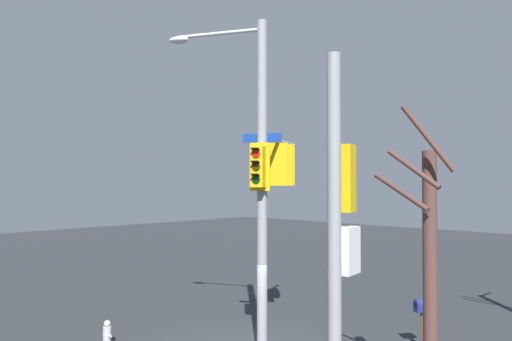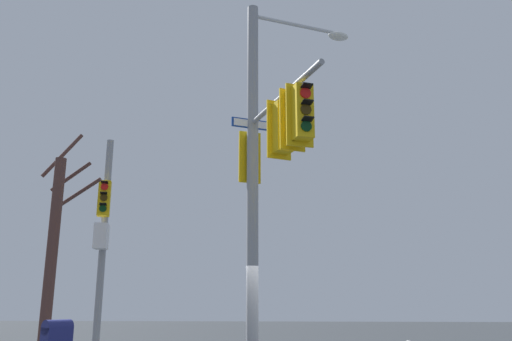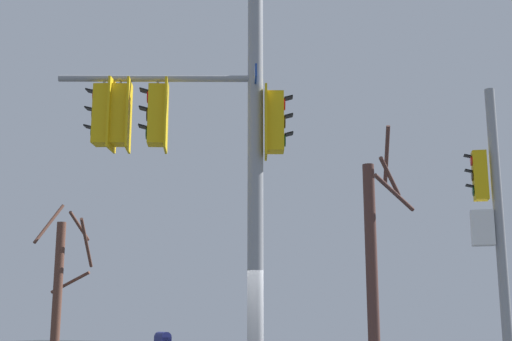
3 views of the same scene
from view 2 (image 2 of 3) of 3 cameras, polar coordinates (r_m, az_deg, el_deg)
main_signal_pole_assembly at (r=11.92m, az=1.35°, el=2.48°), size 3.15×4.66×9.19m
secondary_pole_assembly at (r=16.64m, az=-16.54°, el=-6.65°), size 0.47×0.77×6.79m
mailbox at (r=9.23m, az=-21.13°, el=-16.95°), size 0.44×0.50×1.41m
bare_tree_across_street at (r=14.14m, az=-21.47°, el=-8.46°), size 1.62×1.13×6.22m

